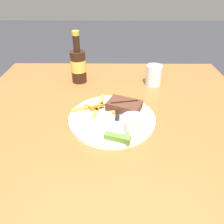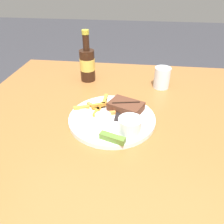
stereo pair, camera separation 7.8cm
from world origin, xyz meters
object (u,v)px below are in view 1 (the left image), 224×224
object	(u,v)px
beer_bottle	(78,65)
drinking_glass	(154,75)
steak_portion	(124,105)
pickle_spear	(117,138)
dinner_plate	(112,119)
fork_utensil	(91,113)
knife_utensil	(118,110)
coleslaw_cup	(133,124)
dipping_sauce_cup	(104,119)

from	to	relation	value
beer_bottle	drinking_glass	bearing A→B (deg)	-5.62
steak_portion	drinking_glass	distance (m)	0.29
steak_portion	pickle_spear	xyz separation A→B (m)	(-0.03, -0.18, -0.01)
dinner_plate	fork_utensil	size ratio (longest dim) A/B	2.37
knife_utensil	drinking_glass	xyz separation A→B (m)	(0.17, 0.26, 0.03)
coleslaw_cup	drinking_glass	world-z (taller)	drinking_glass
fork_utensil	steak_portion	bearing A→B (deg)	28.86
coleslaw_cup	pickle_spear	size ratio (longest dim) A/B	0.89
dipping_sauce_cup	pickle_spear	size ratio (longest dim) A/B	0.66
dinner_plate	beer_bottle	world-z (taller)	beer_bottle
knife_utensil	drinking_glass	distance (m)	0.31
beer_bottle	drinking_glass	distance (m)	0.36
dipping_sauce_cup	knife_utensil	bearing A→B (deg)	57.13
knife_utensil	fork_utensil	bearing A→B (deg)	101.23
fork_utensil	drinking_glass	xyz separation A→B (m)	(0.27, 0.28, 0.03)
steak_portion	coleslaw_cup	size ratio (longest dim) A/B	1.90
knife_utensil	drinking_glass	size ratio (longest dim) A/B	1.72
pickle_spear	knife_utensil	xyz separation A→B (m)	(0.00, 0.17, -0.01)
steak_portion	fork_utensil	world-z (taller)	steak_portion
fork_utensil	beer_bottle	bearing A→B (deg)	120.76
steak_portion	coleslaw_cup	distance (m)	0.14
steak_portion	pickle_spear	distance (m)	0.18
pickle_spear	fork_utensil	distance (m)	0.18
dinner_plate	beer_bottle	xyz separation A→B (m)	(-0.16, 0.33, 0.08)
dipping_sauce_cup	fork_utensil	bearing A→B (deg)	132.24
fork_utensil	dinner_plate	bearing A→B (deg)	0.00
knife_utensil	beer_bottle	bearing A→B (deg)	34.51
pickle_spear	coleslaw_cup	bearing A→B (deg)	42.43
coleslaw_cup	beer_bottle	size ratio (longest dim) A/B	0.32
coleslaw_cup	fork_utensil	world-z (taller)	coleslaw_cup
drinking_glass	coleslaw_cup	bearing A→B (deg)	-107.97
beer_bottle	drinking_glass	xyz separation A→B (m)	(0.35, -0.03, -0.04)
steak_portion	drinking_glass	size ratio (longest dim) A/B	1.51
pickle_spear	beer_bottle	size ratio (longest dim) A/B	0.36
pickle_spear	knife_utensil	world-z (taller)	pickle_spear
dipping_sauce_cup	drinking_glass	bearing A→B (deg)	56.77
fork_utensil	knife_utensil	xyz separation A→B (m)	(0.10, 0.02, 0.00)
steak_portion	fork_utensil	xyz separation A→B (m)	(-0.13, -0.03, -0.01)
pickle_spear	drinking_glass	world-z (taller)	drinking_glass
dinner_plate	drinking_glass	xyz separation A→B (m)	(0.19, 0.30, 0.04)
pickle_spear	drinking_glass	distance (m)	0.46
fork_utensil	drinking_glass	bearing A→B (deg)	61.17
dipping_sauce_cup	pickle_spear	world-z (taller)	dipping_sauce_cup
steak_portion	coleslaw_cup	bearing A→B (deg)	-80.43
coleslaw_cup	pickle_spear	distance (m)	0.07
coleslaw_cup	knife_utensil	world-z (taller)	coleslaw_cup
dipping_sauce_cup	dinner_plate	bearing A→B (deg)	53.79
steak_portion	dipping_sauce_cup	bearing A→B (deg)	-129.49
coleslaw_cup	beer_bottle	xyz separation A→B (m)	(-0.23, 0.42, 0.04)
pickle_spear	beer_bottle	xyz separation A→B (m)	(-0.18, 0.46, 0.06)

